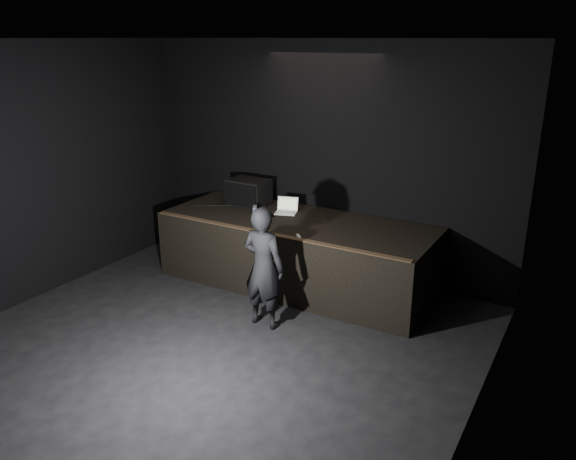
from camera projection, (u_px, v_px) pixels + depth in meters
The scene contains 11 objects.
ground at pixel (177, 371), 6.23m from camera, with size 7.00×7.00×0.00m, color black.
room_walls at pixel (164, 196), 5.56m from camera, with size 6.10×7.10×3.52m.
stage_riser at pixel (297, 252), 8.29m from camera, with size 4.00×1.50×1.00m, color black.
riser_lip at pixel (271, 234), 7.55m from camera, with size 3.92×0.10×0.01m, color brown.
stage_monitor at pixel (249, 192), 8.80m from camera, with size 0.63×0.47×0.41m.
cable at pixel (223, 206), 8.79m from camera, with size 0.02×0.02×0.93m, color black.
laptop at pixel (287, 209), 8.48m from camera, with size 0.39×0.36×0.22m.
beer_can at pixel (255, 210), 8.37m from camera, with size 0.06×0.06×0.15m.
plastic_cup at pixel (323, 220), 7.99m from camera, with size 0.07×0.07×0.09m, color white.
wii_remote at pixel (299, 237), 7.42m from camera, with size 0.03×0.15×0.03m, color white.
person at pixel (264, 267), 7.00m from camera, with size 0.58×0.38×1.59m, color black.
Camera 1 is at (3.76, -4.03, 3.52)m, focal length 35.00 mm.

